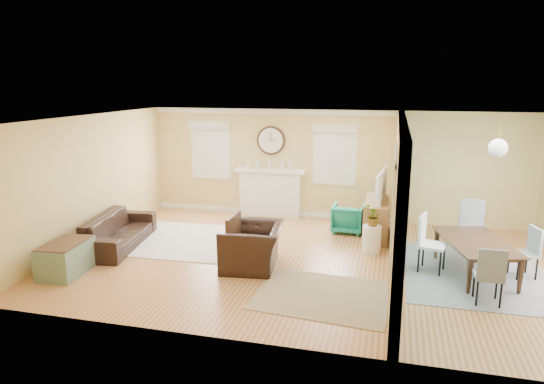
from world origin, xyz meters
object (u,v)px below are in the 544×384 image
Objects in this scene: eames_chair at (253,246)px; dining_table at (477,258)px; sofa at (118,231)px; green_chair at (348,218)px; credenza at (376,218)px.

eames_chair reaches higher than dining_table.
sofa is 4.84m from green_chair.
sofa is at bearing 27.65° from green_chair.
credenza is at bearing 166.54° from green_chair.
green_chair is (1.44, 2.49, -0.07)m from eames_chair.
eames_chair is (2.94, -0.42, 0.06)m from sofa.
green_chair reaches higher than dining_table.
sofa is 2.97m from eames_chair.
eames_chair is at bearing -107.06° from sofa.
sofa is 5.34m from credenza.
eames_chair is at bearing 62.25° from green_chair.
sofa reaches higher than green_chair.
sofa is at bearing -159.24° from credenza.
eames_chair is 0.68× the size of dining_table.
green_chair is 0.65m from credenza.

